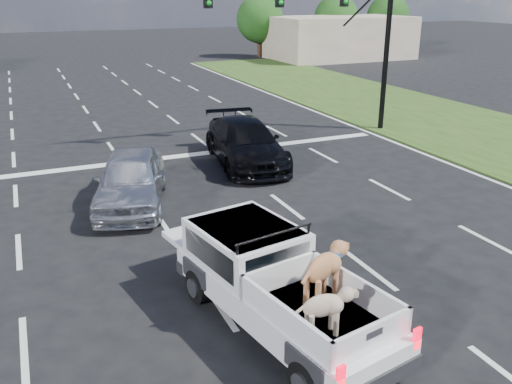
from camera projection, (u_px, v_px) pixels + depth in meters
ground at (298, 286)px, 11.17m from camera, size 160.00×160.00×0.00m
road_markings at (199, 186)px, 16.81m from camera, size 17.75×60.00×0.01m
traffic_signal at (339, 17)px, 21.23m from camera, size 9.11×0.31×7.00m
building_right at (340, 38)px, 47.99m from camera, size 12.00×7.00×3.60m
tree_far_d at (260, 19)px, 48.66m from camera, size 4.20×4.20×5.40m
tree_far_e at (336, 18)px, 51.65m from camera, size 4.20×4.20×5.40m
tree_far_f at (388, 17)px, 53.90m from camera, size 4.20×4.20×5.40m
pickup_truck at (276, 282)px, 9.63m from camera, size 2.57×5.03×1.80m
silver_sedan at (131, 179)px, 15.13m from camera, size 3.03×4.83×1.53m
black_coupe at (245, 143)px, 18.81m from camera, size 2.77×5.43×1.51m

